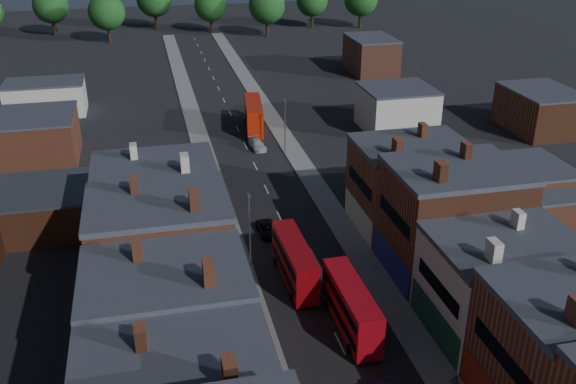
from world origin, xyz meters
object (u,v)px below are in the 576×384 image
bus_0 (295,261)px  bus_2 (254,115)px  car_2 (268,229)px  ped_1 (245,329)px  car_3 (257,144)px  bus_1 (351,306)px

bus_0 → bus_2: 44.59m
car_2 → ped_1: (-5.56, -17.88, 0.48)m
car_2 → car_3: size_ratio=0.95×
bus_0 → ped_1: size_ratio=5.13×
bus_0 → ped_1: 10.05m
bus_0 → car_2: bearing=92.6°
bus_1 → car_2: size_ratio=2.28×
bus_1 → car_2: (-3.64, 18.48, -1.73)m
car_3 → ped_1: bearing=-108.0°
bus_2 → ped_1: bus_2 is taller
bus_1 → car_2: 18.91m
bus_1 → bus_2: (0.97, 52.83, 0.21)m
car_2 → bus_0: bearing=-89.9°
bus_2 → car_2: bearing=-90.6°
bus_2 → bus_0: bearing=-88.1°
bus_0 → ped_1: (-6.20, -7.82, -1.23)m
car_3 → bus_2: bearing=77.0°
car_2 → bus_2: bearing=78.8°
bus_1 → ped_1: size_ratio=5.16×
car_2 → ped_1: ped_1 is taller
car_3 → ped_1: ped_1 is taller
bus_0 → bus_1: (3.00, -8.42, 0.02)m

